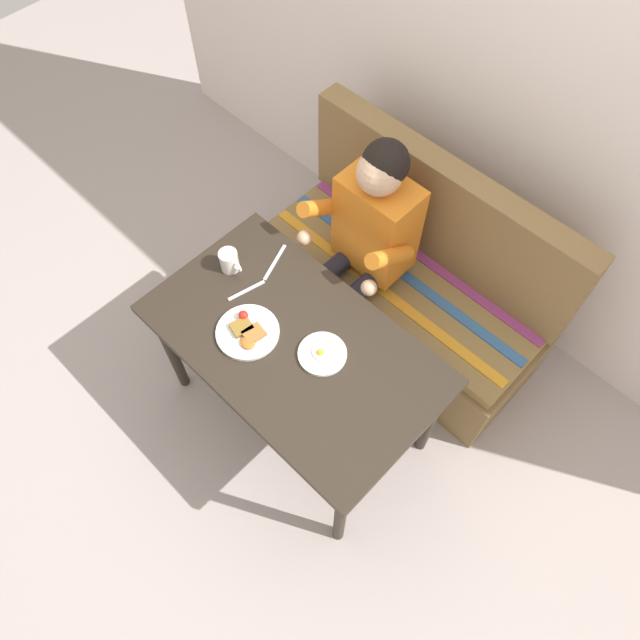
{
  "coord_description": "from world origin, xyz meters",
  "views": [
    {
      "loc": [
        0.86,
        -0.74,
        2.79
      ],
      "look_at": [
        0.0,
        0.15,
        0.72
      ],
      "focal_mm": 33.48,
      "sensor_mm": 36.0,
      "label": 1
    }
  ],
  "objects_px": {
    "plate_eggs": "(322,354)",
    "fork": "(247,291)",
    "person": "(366,236)",
    "knife": "(275,262)",
    "coffee_mug": "(229,261)",
    "plate_breakfast": "(248,332)",
    "couch": "(406,284)",
    "table": "(294,352)"
  },
  "relations": [
    {
      "from": "table",
      "to": "plate_eggs",
      "type": "xyz_separation_m",
      "value": [
        0.12,
        0.04,
        0.09
      ]
    },
    {
      "from": "plate_breakfast",
      "to": "couch",
      "type": "bearing_deg",
      "value": 79.54
    },
    {
      "from": "table",
      "to": "plate_breakfast",
      "type": "bearing_deg",
      "value": -148.29
    },
    {
      "from": "couch",
      "to": "knife",
      "type": "relative_size",
      "value": 7.2
    },
    {
      "from": "plate_eggs",
      "to": "fork",
      "type": "distance_m",
      "value": 0.43
    },
    {
      "from": "fork",
      "to": "person",
      "type": "bearing_deg",
      "value": 86.91
    },
    {
      "from": "plate_breakfast",
      "to": "coffee_mug",
      "type": "bearing_deg",
      "value": 150.17
    },
    {
      "from": "table",
      "to": "plate_breakfast",
      "type": "xyz_separation_m",
      "value": [
        -0.16,
        -0.1,
        0.1
      ]
    },
    {
      "from": "coffee_mug",
      "to": "person",
      "type": "bearing_deg",
      "value": 60.17
    },
    {
      "from": "person",
      "to": "plate_breakfast",
      "type": "height_order",
      "value": "person"
    },
    {
      "from": "plate_breakfast",
      "to": "plate_eggs",
      "type": "distance_m",
      "value": 0.31
    },
    {
      "from": "person",
      "to": "coffee_mug",
      "type": "bearing_deg",
      "value": -119.83
    },
    {
      "from": "person",
      "to": "knife",
      "type": "bearing_deg",
      "value": -116.44
    },
    {
      "from": "person",
      "to": "plate_breakfast",
      "type": "relative_size",
      "value": 4.78
    },
    {
      "from": "person",
      "to": "plate_breakfast",
      "type": "bearing_deg",
      "value": -90.91
    },
    {
      "from": "plate_breakfast",
      "to": "plate_eggs",
      "type": "xyz_separation_m",
      "value": [
        0.28,
        0.14,
        -0.0
      ]
    },
    {
      "from": "table",
      "to": "coffee_mug",
      "type": "height_order",
      "value": "coffee_mug"
    },
    {
      "from": "table",
      "to": "fork",
      "type": "xyz_separation_m",
      "value": [
        -0.31,
        0.03,
        0.08
      ]
    },
    {
      "from": "person",
      "to": "coffee_mug",
      "type": "distance_m",
      "value": 0.6
    },
    {
      "from": "person",
      "to": "fork",
      "type": "xyz_separation_m",
      "value": [
        -0.16,
        -0.56,
        -0.01
      ]
    },
    {
      "from": "coffee_mug",
      "to": "fork",
      "type": "height_order",
      "value": "coffee_mug"
    },
    {
      "from": "person",
      "to": "table",
      "type": "bearing_deg",
      "value": -75.87
    },
    {
      "from": "table",
      "to": "person",
      "type": "height_order",
      "value": "person"
    },
    {
      "from": "plate_eggs",
      "to": "knife",
      "type": "xyz_separation_m",
      "value": [
        -0.45,
        0.18,
        -0.01
      ]
    },
    {
      "from": "plate_breakfast",
      "to": "knife",
      "type": "relative_size",
      "value": 1.27
    },
    {
      "from": "couch",
      "to": "coffee_mug",
      "type": "distance_m",
      "value": 0.94
    },
    {
      "from": "couch",
      "to": "person",
      "type": "relative_size",
      "value": 1.19
    },
    {
      "from": "plate_eggs",
      "to": "coffee_mug",
      "type": "height_order",
      "value": "coffee_mug"
    },
    {
      "from": "person",
      "to": "knife",
      "type": "relative_size",
      "value": 6.06
    },
    {
      "from": "fork",
      "to": "knife",
      "type": "relative_size",
      "value": 0.85
    },
    {
      "from": "couch",
      "to": "knife",
      "type": "height_order",
      "value": "couch"
    },
    {
      "from": "plate_breakfast",
      "to": "coffee_mug",
      "type": "distance_m",
      "value": 0.34
    },
    {
      "from": "plate_eggs",
      "to": "fork",
      "type": "bearing_deg",
      "value": -179.38
    },
    {
      "from": "plate_breakfast",
      "to": "fork",
      "type": "distance_m",
      "value": 0.2
    },
    {
      "from": "fork",
      "to": "plate_breakfast",
      "type": "bearing_deg",
      "value": -27.35
    },
    {
      "from": "plate_breakfast",
      "to": "knife",
      "type": "distance_m",
      "value": 0.36
    },
    {
      "from": "plate_breakfast",
      "to": "knife",
      "type": "xyz_separation_m",
      "value": [
        -0.17,
        0.31,
        -0.01
      ]
    },
    {
      "from": "couch",
      "to": "plate_breakfast",
      "type": "bearing_deg",
      "value": -100.46
    },
    {
      "from": "plate_eggs",
      "to": "coffee_mug",
      "type": "bearing_deg",
      "value": 177.15
    },
    {
      "from": "couch",
      "to": "fork",
      "type": "bearing_deg",
      "value": -113.2
    },
    {
      "from": "table",
      "to": "person",
      "type": "bearing_deg",
      "value": 104.13
    },
    {
      "from": "table",
      "to": "knife",
      "type": "xyz_separation_m",
      "value": [
        -0.33,
        0.22,
        0.08
      ]
    }
  ]
}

